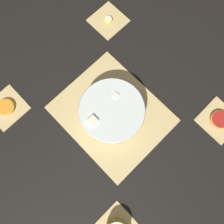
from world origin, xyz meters
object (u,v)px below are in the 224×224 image
orange_slice_whole (6,107)px  banana_coin_single (108,19)px  fruit_salad_bowl (112,111)px  grapefruit_slice (220,120)px

orange_slice_whole → banana_coin_single: bearing=-90.0°
fruit_salad_bowl → banana_coin_single: bearing=-42.2°
banana_coin_single → grapefruit_slice: size_ratio=0.49×
orange_slice_whole → grapefruit_slice: bearing=-137.9°
fruit_salad_bowl → grapefruit_slice: size_ratio=3.21×
fruit_salad_bowl → banana_coin_single: 0.44m
fruit_salad_bowl → orange_slice_whole: bearing=42.0°
fruit_salad_bowl → orange_slice_whole: fruit_salad_bowl is taller
fruit_salad_bowl → banana_coin_single: (0.32, -0.29, -0.04)m
banana_coin_single → grapefruit_slice: (-0.65, 0.00, 0.00)m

